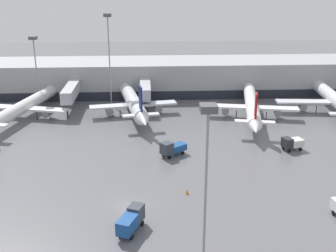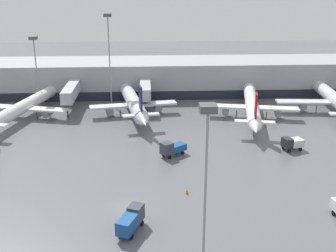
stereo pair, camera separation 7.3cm
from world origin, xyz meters
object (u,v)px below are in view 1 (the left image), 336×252
at_px(parked_jet_4, 335,100).
at_px(service_truck_1, 292,143).
at_px(traffic_cone_1, 187,191).
at_px(parked_jet_0, 133,103).
at_px(apron_light_mast_1, 207,139).
at_px(service_truck_2, 172,148).
at_px(service_truck_3, 131,220).
at_px(parked_jet_1, 252,105).
at_px(apron_light_mast_2, 34,51).
at_px(apron_light_mast_3, 108,36).
at_px(parked_jet_2, 24,106).

xyz_separation_m(parked_jet_4, service_truck_1, (-17.63, -21.94, -1.70)).
bearing_deg(service_truck_1, traffic_cone_1, 20.38).
height_order(parked_jet_0, traffic_cone_1, parked_jet_0).
bearing_deg(parked_jet_0, apron_light_mast_1, -179.65).
bearing_deg(service_truck_2, apron_light_mast_1, 57.67).
bearing_deg(traffic_cone_1, service_truck_2, 95.40).
bearing_deg(service_truck_3, parked_jet_4, -21.79).
relative_size(parked_jet_4, apron_light_mast_1, 1.95).
height_order(parked_jet_0, apron_light_mast_1, apron_light_mast_1).
bearing_deg(parked_jet_1, apron_light_mast_2, 86.70).
xyz_separation_m(parked_jet_1, traffic_cone_1, (-18.15, -35.07, -2.62)).
xyz_separation_m(service_truck_3, apron_light_mast_1, (8.65, -4.92, 12.78)).
xyz_separation_m(apron_light_mast_2, apron_light_mast_3, (18.19, -1.65, 3.64)).
height_order(parked_jet_2, apron_light_mast_2, apron_light_mast_2).
bearing_deg(parked_jet_2, parked_jet_0, -74.47).
xyz_separation_m(service_truck_3, traffic_cone_1, (8.06, 9.35, -1.25)).
height_order(service_truck_2, service_truck_3, service_truck_3).
distance_m(parked_jet_2, service_truck_3, 53.85).
height_order(parked_jet_2, apron_light_mast_3, apron_light_mast_3).
distance_m(service_truck_1, apron_light_mast_1, 38.81).
relative_size(parked_jet_2, service_truck_1, 8.99).
bearing_deg(parked_jet_1, parked_jet_4, -71.38).
relative_size(parked_jet_2, parked_jet_4, 1.08).
bearing_deg(apron_light_mast_2, parked_jet_1, -14.32).
height_order(parked_jet_0, service_truck_3, parked_jet_0).
height_order(parked_jet_1, service_truck_2, parked_jet_1).
height_order(traffic_cone_1, apron_light_mast_2, apron_light_mast_2).
xyz_separation_m(apron_light_mast_1, apron_light_mast_3, (-15.24, 60.72, 2.92)).
relative_size(parked_jet_2, apron_light_mast_2, 2.23).
bearing_deg(service_truck_3, apron_light_mast_1, -96.60).
distance_m(parked_jet_1, parked_jet_2, 51.98).
bearing_deg(apron_light_mast_2, apron_light_mast_3, -5.18).
height_order(service_truck_1, apron_light_mast_3, apron_light_mast_3).
relative_size(parked_jet_0, parked_jet_4, 0.93).
bearing_deg(apron_light_mast_1, service_truck_2, 93.90).
relative_size(parked_jet_0, parked_jet_2, 0.86).
distance_m(parked_jet_2, traffic_cone_1, 50.85).
bearing_deg(service_truck_2, traffic_cone_1, 59.18).
bearing_deg(parked_jet_4, apron_light_mast_2, 86.91).
bearing_deg(parked_jet_1, service_truck_3, 160.49).
xyz_separation_m(parked_jet_2, service_truck_3, (25.70, -47.31, -1.15)).
height_order(parked_jet_2, traffic_cone_1, parked_jet_2).
bearing_deg(traffic_cone_1, parked_jet_4, 44.22).
bearing_deg(parked_jet_0, traffic_cone_1, -176.83).
xyz_separation_m(service_truck_1, apron_light_mast_1, (-20.66, -30.18, 12.99)).
xyz_separation_m(parked_jet_4, service_truck_2, (-40.24, -23.46, -1.64)).
distance_m(parked_jet_4, apron_light_mast_3, 56.05).
height_order(service_truck_1, traffic_cone_1, service_truck_1).
height_order(parked_jet_2, parked_jet_4, parked_jet_2).
height_order(parked_jet_1, parked_jet_4, parked_jet_4).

